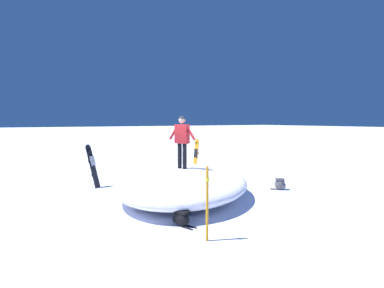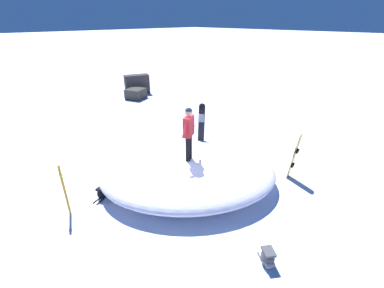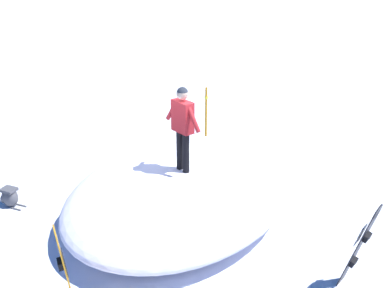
{
  "view_description": "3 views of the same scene",
  "coord_description": "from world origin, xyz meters",
  "px_view_note": "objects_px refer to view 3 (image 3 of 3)",
  "views": [
    {
      "loc": [
        8.18,
        -5.28,
        2.58
      ],
      "look_at": [
        -0.4,
        -0.19,
        1.79
      ],
      "focal_mm": 27.81,
      "sensor_mm": 36.0,
      "label": 1
    },
    {
      "loc": [
        4.67,
        4.95,
        5.17
      ],
      "look_at": [
        -0.62,
        -0.44,
        1.51
      ],
      "focal_mm": 24.45,
      "sensor_mm": 36.0,
      "label": 2
    },
    {
      "loc": [
        -9.36,
        1.19,
        5.39
      ],
      "look_at": [
        -0.09,
        -0.78,
        1.34
      ],
      "focal_mm": 45.57,
      "sensor_mm": 36.0,
      "label": 3
    }
  ],
  "objects_px": {
    "snowboard_primary_upright": "(360,244)",
    "snowboard_secondary_upright": "(66,274)",
    "backpack_near": "(217,151)",
    "backpack_far": "(9,197)",
    "snowboarder_standing": "(183,121)",
    "trail_marker_pole": "(206,114)"
  },
  "relations": [
    {
      "from": "snowboard_secondary_upright",
      "to": "trail_marker_pole",
      "type": "distance_m",
      "value": 7.35
    },
    {
      "from": "snowboard_primary_upright",
      "to": "snowboard_secondary_upright",
      "type": "relative_size",
      "value": 0.96
    },
    {
      "from": "snowboard_primary_upright",
      "to": "backpack_near",
      "type": "height_order",
      "value": "snowboard_primary_upright"
    },
    {
      "from": "snowboarder_standing",
      "to": "backpack_near",
      "type": "distance_m",
      "value": 3.36
    },
    {
      "from": "backpack_near",
      "to": "backpack_far",
      "type": "relative_size",
      "value": 1.19
    },
    {
      "from": "backpack_near",
      "to": "backpack_far",
      "type": "height_order",
      "value": "backpack_far"
    },
    {
      "from": "snowboard_secondary_upright",
      "to": "trail_marker_pole",
      "type": "height_order",
      "value": "snowboard_secondary_upright"
    },
    {
      "from": "snowboard_primary_upright",
      "to": "snowboarder_standing",
      "type": "bearing_deg",
      "value": 37.27
    },
    {
      "from": "snowboard_primary_upright",
      "to": "backpack_far",
      "type": "height_order",
      "value": "snowboard_primary_upright"
    },
    {
      "from": "snowboarder_standing",
      "to": "snowboard_primary_upright",
      "type": "xyz_separation_m",
      "value": [
        -3.02,
        -2.3,
        -1.17
      ]
    },
    {
      "from": "snowboard_primary_upright",
      "to": "trail_marker_pole",
      "type": "xyz_separation_m",
      "value": [
        6.56,
        0.96,
        -0.01
      ]
    },
    {
      "from": "snowboard_secondary_upright",
      "to": "snowboarder_standing",
      "type": "bearing_deg",
      "value": -38.67
    },
    {
      "from": "snowboarder_standing",
      "to": "snowboard_primary_upright",
      "type": "distance_m",
      "value": 3.97
    },
    {
      "from": "snowboarder_standing",
      "to": "backpack_near",
      "type": "xyz_separation_m",
      "value": [
        2.45,
        -1.38,
        -1.83
      ]
    },
    {
      "from": "backpack_near",
      "to": "backpack_far",
      "type": "bearing_deg",
      "value": 106.34
    },
    {
      "from": "backpack_far",
      "to": "backpack_near",
      "type": "bearing_deg",
      "value": -73.66
    },
    {
      "from": "snowboard_secondary_upright",
      "to": "backpack_near",
      "type": "height_order",
      "value": "snowboard_secondary_upright"
    },
    {
      "from": "snowboard_primary_upright",
      "to": "backpack_near",
      "type": "xyz_separation_m",
      "value": [
        5.47,
        0.92,
        -0.66
      ]
    },
    {
      "from": "backpack_near",
      "to": "backpack_far",
      "type": "xyz_separation_m",
      "value": [
        -1.47,
        5.01,
        0.02
      ]
    },
    {
      "from": "backpack_near",
      "to": "trail_marker_pole",
      "type": "height_order",
      "value": "trail_marker_pole"
    },
    {
      "from": "snowboard_primary_upright",
      "to": "backpack_near",
      "type": "bearing_deg",
      "value": 9.57
    },
    {
      "from": "backpack_far",
      "to": "snowboard_secondary_upright",
      "type": "bearing_deg",
      "value": -160.67
    }
  ]
}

